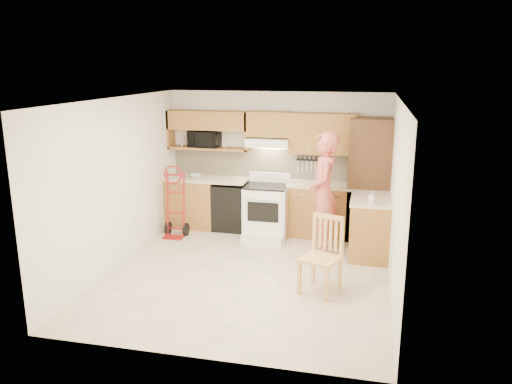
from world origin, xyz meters
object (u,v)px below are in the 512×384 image
(person, at_px, (323,194))
(hand_truck, at_px, (174,205))
(range, at_px, (266,208))
(dining_chair, at_px, (320,256))
(microwave, at_px, (205,139))

(person, distance_m, hand_truck, 2.65)
(range, distance_m, hand_truck, 1.61)
(range, height_order, dining_chair, range)
(microwave, xyz_separation_m, dining_chair, (2.40, -2.49, -1.13))
(range, xyz_separation_m, dining_chair, (1.15, -2.00, -0.03))
(dining_chair, bearing_deg, range, 140.45)
(range, bearing_deg, dining_chair, -60.16)
(microwave, xyz_separation_m, hand_truck, (-0.32, -0.79, -1.07))
(microwave, height_order, person, person)
(range, height_order, hand_truck, hand_truck)
(dining_chair, bearing_deg, microwave, 154.61)
(person, xyz_separation_m, hand_truck, (-2.61, 0.20, -0.40))
(person, relative_size, hand_truck, 1.70)
(person, bearing_deg, hand_truck, -102.17)
(range, distance_m, dining_chair, 2.30)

